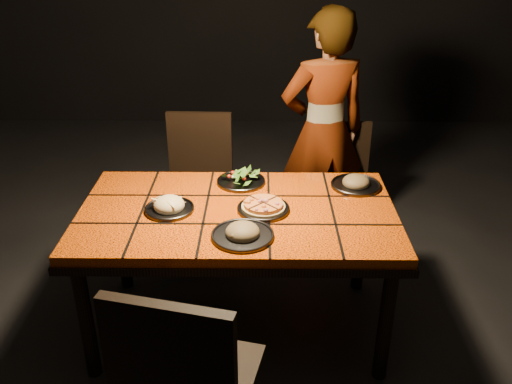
{
  "coord_description": "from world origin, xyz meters",
  "views": [
    {
      "loc": [
        0.12,
        -2.41,
        2.06
      ],
      "look_at": [
        0.09,
        0.06,
        0.82
      ],
      "focal_mm": 38.0,
      "sensor_mm": 36.0,
      "label": 1
    }
  ],
  "objects_px": {
    "chair_far_right": "(343,174)",
    "plate_pizza": "(263,207)",
    "dining_table": "(238,223)",
    "chair_near": "(185,381)",
    "diner": "(323,132)",
    "chair_far_left": "(199,176)",
    "plate_pasta": "(169,207)"
  },
  "relations": [
    {
      "from": "dining_table",
      "to": "plate_pasta",
      "type": "height_order",
      "value": "plate_pasta"
    },
    {
      "from": "chair_far_right",
      "to": "plate_pizza",
      "type": "height_order",
      "value": "chair_far_right"
    },
    {
      "from": "chair_far_right",
      "to": "diner",
      "type": "height_order",
      "value": "diner"
    },
    {
      "from": "chair_far_right",
      "to": "plate_pizza",
      "type": "relative_size",
      "value": 2.63
    },
    {
      "from": "chair_near",
      "to": "chair_far_left",
      "type": "height_order",
      "value": "chair_near"
    },
    {
      "from": "chair_far_right",
      "to": "diner",
      "type": "bearing_deg",
      "value": -160.45
    },
    {
      "from": "chair_far_left",
      "to": "plate_pizza",
      "type": "xyz_separation_m",
      "value": [
        0.43,
        -0.86,
        0.23
      ]
    },
    {
      "from": "chair_near",
      "to": "chair_far_left",
      "type": "xyz_separation_m",
      "value": [
        -0.14,
        1.82,
        -0.03
      ]
    },
    {
      "from": "plate_pizza",
      "to": "plate_pasta",
      "type": "bearing_deg",
      "value": -179.15
    },
    {
      "from": "chair_far_left",
      "to": "plate_pasta",
      "type": "height_order",
      "value": "chair_far_left"
    },
    {
      "from": "chair_near",
      "to": "diner",
      "type": "height_order",
      "value": "diner"
    },
    {
      "from": "dining_table",
      "to": "chair_far_right",
      "type": "height_order",
      "value": "chair_far_right"
    },
    {
      "from": "dining_table",
      "to": "chair_near",
      "type": "bearing_deg",
      "value": -98.81
    },
    {
      "from": "chair_near",
      "to": "plate_pizza",
      "type": "xyz_separation_m",
      "value": [
        0.28,
        0.97,
        0.19
      ]
    },
    {
      "from": "diner",
      "to": "chair_near",
      "type": "bearing_deg",
      "value": 55.36
    },
    {
      "from": "chair_near",
      "to": "plate_pasta",
      "type": "distance_m",
      "value": 1.0
    },
    {
      "from": "dining_table",
      "to": "plate_pizza",
      "type": "xyz_separation_m",
      "value": [
        0.13,
        -0.01,
        0.1
      ]
    },
    {
      "from": "chair_far_right",
      "to": "plate_pasta",
      "type": "bearing_deg",
      "value": -135.06
    },
    {
      "from": "dining_table",
      "to": "diner",
      "type": "bearing_deg",
      "value": 61.42
    },
    {
      "from": "dining_table",
      "to": "plate_pasta",
      "type": "bearing_deg",
      "value": -177.39
    },
    {
      "from": "chair_far_left",
      "to": "plate_pasta",
      "type": "relative_size",
      "value": 3.77
    },
    {
      "from": "chair_near",
      "to": "dining_table",
      "type": "bearing_deg",
      "value": -85.68
    },
    {
      "from": "plate_pasta",
      "to": "chair_near",
      "type": "bearing_deg",
      "value": -78.76
    },
    {
      "from": "diner",
      "to": "plate_pizza",
      "type": "height_order",
      "value": "diner"
    },
    {
      "from": "chair_near",
      "to": "plate_pizza",
      "type": "distance_m",
      "value": 1.03
    },
    {
      "from": "diner",
      "to": "plate_pasta",
      "type": "height_order",
      "value": "diner"
    },
    {
      "from": "chair_far_right",
      "to": "plate_pizza",
      "type": "bearing_deg",
      "value": -118.74
    },
    {
      "from": "diner",
      "to": "dining_table",
      "type": "bearing_deg",
      "value": 46.04
    },
    {
      "from": "plate_pizza",
      "to": "chair_far_right",
      "type": "bearing_deg",
      "value": 61.65
    },
    {
      "from": "plate_pizza",
      "to": "plate_pasta",
      "type": "relative_size",
      "value": 1.25
    },
    {
      "from": "dining_table",
      "to": "chair_far_left",
      "type": "distance_m",
      "value": 0.91
    },
    {
      "from": "dining_table",
      "to": "chair_far_right",
      "type": "bearing_deg",
      "value": 56.11
    }
  ]
}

